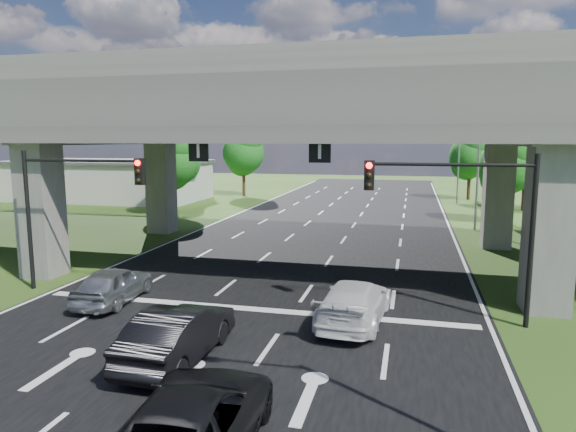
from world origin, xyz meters
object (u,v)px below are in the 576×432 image
at_px(car_white, 355,302).
at_px(signal_left, 70,195).
at_px(car_dark, 179,333).
at_px(car_silver, 114,285).
at_px(signal_right, 466,206).
at_px(streetlight_far, 473,148).
at_px(streetlight_beyond, 455,146).
at_px(car_trailing, 192,423).

bearing_deg(car_white, signal_left, 0.64).
height_order(signal_left, car_dark, signal_left).
xyz_separation_m(signal_left, car_silver, (2.42, -0.94, -3.43)).
bearing_deg(signal_right, streetlight_far, 83.53).
bearing_deg(streetlight_beyond, streetlight_far, -90.00).
distance_m(streetlight_far, streetlight_beyond, 16.00).
bearing_deg(car_silver, signal_left, -24.94).
height_order(signal_right, car_white, signal_right).
bearing_deg(car_dark, car_white, -135.79).
height_order(car_white, car_trailing, car_trailing).
relative_size(signal_right, streetlight_beyond, 0.60).
bearing_deg(car_dark, streetlight_far, -111.57).
height_order(streetlight_beyond, car_white, streetlight_beyond).
height_order(car_dark, car_white, car_dark).
relative_size(signal_right, car_trailing, 1.09).
height_order(signal_left, streetlight_far, streetlight_far).
bearing_deg(streetlight_beyond, car_trailing, -100.26).
height_order(car_silver, car_dark, car_dark).
distance_m(signal_right, car_silver, 13.70).
xyz_separation_m(signal_left, streetlight_far, (17.92, 20.06, 1.66)).
bearing_deg(signal_right, streetlight_beyond, 86.39).
xyz_separation_m(signal_right, streetlight_far, (2.27, 20.06, 1.66)).
bearing_deg(signal_right, car_dark, -147.51).
xyz_separation_m(car_dark, car_white, (4.67, 4.37, -0.06)).
relative_size(signal_right, car_silver, 1.41).
relative_size(signal_right, car_dark, 1.23).
height_order(car_dark, car_trailing, car_dark).
xyz_separation_m(streetlight_far, streetlight_beyond, (0.00, 16.00, 0.00)).
bearing_deg(streetlight_far, signal_left, -131.78).
bearing_deg(signal_right, car_silver, -175.92).
xyz_separation_m(streetlight_far, car_white, (-5.94, -21.00, -5.07)).
height_order(streetlight_beyond, car_trailing, streetlight_beyond).
relative_size(streetlight_far, car_white, 1.95).
distance_m(signal_right, car_trailing, 11.82).
height_order(streetlight_far, car_white, streetlight_far).
bearing_deg(car_dark, streetlight_beyond, -103.26).
distance_m(streetlight_beyond, car_white, 37.82).
height_order(car_silver, car_white, car_white).
xyz_separation_m(streetlight_beyond, car_white, (-5.94, -37.00, -5.07)).
xyz_separation_m(signal_left, car_trailing, (9.66, -9.60, -3.39)).
bearing_deg(car_white, streetlight_far, -100.66).
bearing_deg(car_trailing, signal_left, -48.55).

